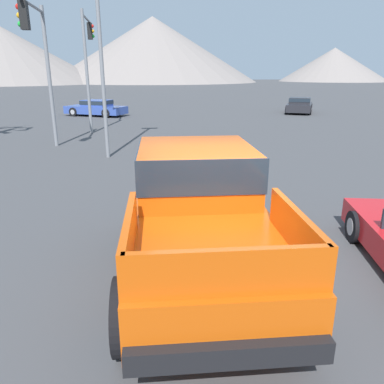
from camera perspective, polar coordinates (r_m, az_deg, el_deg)
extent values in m
plane|color=#424244|center=(6.30, 5.63, -12.60)|extent=(320.00, 320.00, 0.00)
cube|color=#CC4C0C|center=(5.73, 1.45, -6.22)|extent=(2.28, 4.72, 0.65)
cube|color=#CC4C0C|center=(6.35, 0.56, 3.32)|extent=(1.98, 2.13, 0.84)
cube|color=#1E2833|center=(6.32, 0.57, 4.65)|extent=(2.02, 2.17, 0.54)
cube|color=#CC4C0C|center=(4.30, -9.58, -6.75)|extent=(0.18, 1.85, 0.48)
cube|color=#CC4C0C|center=(4.57, 15.67, -5.68)|extent=(0.18, 1.85, 0.48)
cube|color=#CC4C0C|center=(3.55, 5.56, -12.15)|extent=(1.95, 0.19, 0.48)
cube|color=black|center=(7.99, -0.46, -0.68)|extent=(1.99, 0.27, 0.24)
cube|color=black|center=(3.86, 5.72, -23.43)|extent=(1.99, 0.27, 0.24)
cylinder|color=black|center=(7.18, -8.20, -4.62)|extent=(0.34, 0.94, 0.93)
cylinder|color=#232326|center=(7.18, -8.20, -4.62)|extent=(0.33, 0.53, 0.51)
cylinder|color=black|center=(7.35, 8.28, -4.07)|extent=(0.34, 0.94, 0.93)
cylinder|color=#232326|center=(7.35, 8.28, -4.07)|extent=(0.33, 0.53, 0.51)
cylinder|color=black|center=(4.66, -9.97, -18.12)|extent=(0.34, 0.94, 0.93)
cylinder|color=#232326|center=(4.66, -9.97, -18.12)|extent=(0.33, 0.53, 0.51)
cylinder|color=black|center=(4.93, 16.08, -16.43)|extent=(0.34, 0.94, 0.93)
cylinder|color=#232326|center=(4.93, 16.08, -16.43)|extent=(0.33, 0.53, 0.51)
cylinder|color=black|center=(7.96, 23.69, -4.89)|extent=(0.35, 0.65, 0.62)
cylinder|color=#9E9EA3|center=(7.96, 23.69, -4.89)|extent=(0.30, 0.38, 0.34)
cube|color=#232328|center=(32.33, 16.04, 12.35)|extent=(3.53, 4.61, 0.58)
cube|color=#232328|center=(32.39, 16.13, 13.27)|extent=(2.23, 2.31, 0.45)
cube|color=#1E2833|center=(32.39, 16.13, 13.36)|extent=(2.28, 2.36, 0.27)
cylinder|color=black|center=(31.01, 17.54, 11.75)|extent=(0.49, 0.69, 0.66)
cylinder|color=#9E9EA3|center=(31.01, 17.54, 11.75)|extent=(0.37, 0.43, 0.36)
cylinder|color=black|center=(31.08, 14.24, 12.04)|extent=(0.49, 0.69, 0.66)
cylinder|color=#9E9EA3|center=(31.08, 14.24, 12.04)|extent=(0.37, 0.43, 0.36)
cylinder|color=black|center=(33.62, 17.65, 12.15)|extent=(0.49, 0.69, 0.66)
cylinder|color=#9E9EA3|center=(33.62, 17.65, 12.15)|extent=(0.37, 0.43, 0.36)
cylinder|color=black|center=(33.70, 14.61, 12.42)|extent=(0.49, 0.69, 0.66)
cylinder|color=#9E9EA3|center=(33.70, 14.61, 12.42)|extent=(0.37, 0.43, 0.36)
cube|color=#334C9E|center=(29.80, -14.43, 12.04)|extent=(4.86, 3.73, 0.55)
cube|color=#334C9E|center=(29.70, -14.32, 13.00)|extent=(2.43, 2.29, 0.45)
cube|color=#1E2833|center=(29.69, -14.33, 13.10)|extent=(2.48, 2.34, 0.27)
cylinder|color=black|center=(29.95, -17.63, 11.55)|extent=(0.67, 0.50, 0.65)
cylinder|color=#9E9EA3|center=(29.95, -17.63, 11.55)|extent=(0.42, 0.37, 0.36)
cylinder|color=black|center=(31.32, -15.72, 11.95)|extent=(0.67, 0.50, 0.65)
cylinder|color=#9E9EA3|center=(31.32, -15.72, 11.95)|extent=(0.42, 0.37, 0.36)
cylinder|color=black|center=(28.33, -12.98, 11.60)|extent=(0.67, 0.50, 0.65)
cylinder|color=#9E9EA3|center=(28.33, -12.98, 11.60)|extent=(0.42, 0.37, 0.36)
cylinder|color=black|center=(29.77, -11.18, 12.00)|extent=(0.67, 0.50, 0.65)
cylinder|color=#9E9EA3|center=(29.77, -11.18, 12.00)|extent=(0.42, 0.37, 0.36)
cylinder|color=slate|center=(17.81, -20.90, 15.75)|extent=(0.16, 0.16, 5.76)
cylinder|color=slate|center=(16.40, -23.25, 24.68)|extent=(0.11, 3.22, 0.11)
cube|color=black|center=(15.15, -24.21, 23.33)|extent=(0.26, 0.34, 0.90)
sphere|color=red|center=(15.22, -24.94, 24.24)|extent=(0.20, 0.20, 0.20)
sphere|color=orange|center=(15.19, -24.80, 23.24)|extent=(0.20, 0.20, 0.20)
sphere|color=green|center=(15.16, -24.66, 22.24)|extent=(0.20, 0.20, 0.20)
cylinder|color=slate|center=(21.14, -15.72, 16.96)|extent=(0.16, 0.16, 6.18)
cylinder|color=slate|center=(23.03, -15.81, 24.08)|extent=(0.11, 3.47, 0.11)
cube|color=black|center=(24.28, -15.30, 22.57)|extent=(0.26, 0.34, 0.90)
sphere|color=red|center=(24.29, -14.98, 23.23)|extent=(0.20, 0.20, 0.20)
sphere|color=orange|center=(24.26, -14.92, 22.60)|extent=(0.20, 0.20, 0.20)
sphere|color=green|center=(24.24, -14.87, 21.97)|extent=(0.20, 0.20, 0.20)
cylinder|color=slate|center=(14.75, -13.86, 21.75)|extent=(0.14, 0.14, 8.62)
cone|color=gray|center=(132.60, -5.92, 20.76)|extent=(68.23, 68.23, 20.31)
cone|color=gray|center=(146.51, 20.76, 17.69)|extent=(36.91, 36.91, 11.18)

